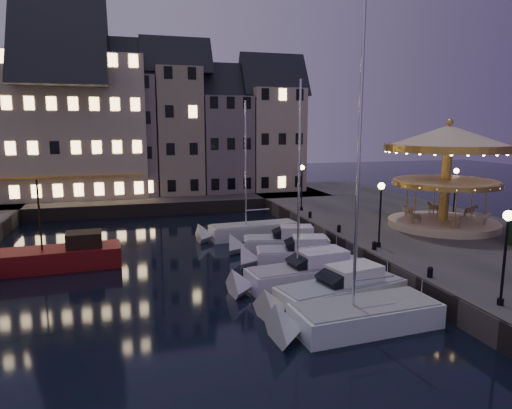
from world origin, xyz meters
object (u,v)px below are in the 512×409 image
object	(u,v)px
bollard_c	(339,228)
motorboat_f	(248,232)
motorboat_d	(292,256)
streetlamp_b	(380,205)
bollard_a	(430,272)
streetlamp_d	(455,185)
red_fishing_boat	(63,257)
carousel	(447,157)
bollard_b	(374,245)
motorboat_b	(334,294)
motorboat_e	(280,244)
motorboat_a	(354,318)
streetlamp_c	(302,181)
bollard_d	(310,214)
motorboat_c	(303,274)
streetlamp_a	(506,244)

from	to	relation	value
bollard_c	motorboat_f	distance (m)	7.65
motorboat_d	bollard_c	bearing A→B (deg)	31.51
streetlamp_b	bollard_a	bearing A→B (deg)	-95.71
streetlamp_d	motorboat_d	distance (m)	17.75
bollard_a	red_fishing_boat	xyz separation A→B (m)	(-18.91, 11.26, -0.90)
streetlamp_d	carousel	bearing A→B (deg)	-138.18
bollard_c	carousel	distance (m)	9.91
bollard_b	motorboat_f	distance (m)	11.62
bollard_b	red_fishing_boat	bearing A→B (deg)	163.05
motorboat_b	red_fishing_boat	world-z (taller)	red_fishing_boat
bollard_a	motorboat_e	bearing A→B (deg)	112.27
motorboat_a	motorboat_b	bearing A→B (deg)	83.05
motorboat_d	motorboat_e	distance (m)	3.18
streetlamp_b	streetlamp_c	world-z (taller)	same
bollard_d	motorboat_a	xyz separation A→B (m)	(-5.29, -17.96, -1.06)
streetlamp_c	bollard_a	world-z (taller)	streetlamp_c
carousel	motorboat_b	bearing A→B (deg)	-145.73
motorboat_a	motorboat_d	xyz separation A→B (m)	(0.61, 9.60, 0.10)
motorboat_d	bollard_a	bearing A→B (deg)	-58.48
bollard_b	bollard_c	size ratio (longest dim) A/B	1.00
motorboat_f	red_fishing_boat	distance (m)	14.05
motorboat_d	motorboat_c	bearing A→B (deg)	-101.44
streetlamp_c	motorboat_c	distance (m)	17.01
streetlamp_c	bollard_d	distance (m)	4.29
streetlamp_d	bollard_a	bearing A→B (deg)	-132.47
streetlamp_a	bollard_a	size ratio (longest dim) A/B	7.32
streetlamp_d	bollard_c	bearing A→B (deg)	-168.14
streetlamp_c	carousel	world-z (taller)	carousel
streetlamp_b	carousel	world-z (taller)	carousel
motorboat_a	carousel	bearing A→B (deg)	40.84
streetlamp_d	motorboat_c	world-z (taller)	motorboat_c
streetlamp_d	motorboat_f	bearing A→B (deg)	171.38
motorboat_e	motorboat_f	distance (m)	4.98
motorboat_e	bollard_c	bearing A→B (deg)	-3.86
red_fishing_boat	bollard_c	bearing A→B (deg)	-2.31
bollard_d	motorboat_a	bearing A→B (deg)	-106.41
streetlamp_d	bollard_a	world-z (taller)	streetlamp_d
streetlamp_a	bollard_d	xyz separation A→B (m)	(-0.60, 20.00, -2.41)
streetlamp_c	motorboat_e	distance (m)	10.60
bollard_a	bollard_c	size ratio (longest dim) A/B	1.00
bollard_c	motorboat_c	size ratio (longest dim) A/B	0.05
motorboat_b	red_fishing_boat	bearing A→B (deg)	143.11
streetlamp_a	motorboat_a	world-z (taller)	motorboat_a
streetlamp_d	bollard_a	size ratio (longest dim) A/B	7.32
bollard_d	motorboat_d	xyz separation A→B (m)	(-4.68, -8.37, -0.97)
motorboat_a	red_fishing_boat	bearing A→B (deg)	135.84
streetlamp_b	streetlamp_d	bearing A→B (deg)	31.78
carousel	motorboat_e	bearing A→B (deg)	176.22
motorboat_b	motorboat_c	world-z (taller)	motorboat_c
bollard_a	bollard_b	distance (m)	5.50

